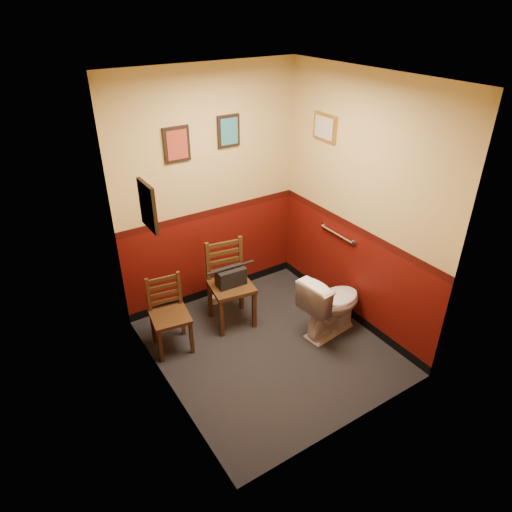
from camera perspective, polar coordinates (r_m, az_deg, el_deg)
The scene contains 17 objects.
floor at distance 4.94m, azimuth 1.59°, elevation -11.33°, with size 2.20×2.40×0.00m, color black.
ceiling at distance 3.76m, azimuth 2.21°, elevation 21.34°, with size 2.20×2.40×0.00m, color silver.
wall_back at distance 5.12m, azimuth -5.79°, elevation 7.88°, with size 2.20×2.70×0.00m, color #4A0B07.
wall_front at distance 3.40m, azimuth 13.34°, elevation -5.16°, with size 2.20×2.70×0.00m, color #4A0B07.
wall_left at distance 3.74m, azimuth -12.21°, elevation -1.49°, with size 2.40×2.70×0.00m, color #4A0B07.
wall_right at distance 4.83m, azimuth 12.76°, elevation 5.87°, with size 2.40×2.70×0.00m, color #4A0B07.
grab_bar at distance 5.14m, azimuth 10.10°, elevation 2.72°, with size 0.05×0.56×0.06m.
framed_print_back_a at distance 4.77m, azimuth -9.88°, elevation 13.57°, with size 0.28×0.04×0.36m.
framed_print_back_b at distance 5.01m, azimuth -3.45°, elevation 15.32°, with size 0.26×0.04×0.34m.
framed_print_left at distance 3.61m, azimuth -13.34°, elevation 6.09°, with size 0.04×0.30×0.38m.
framed_print_right at distance 5.00m, azimuth 8.60°, elevation 15.62°, with size 0.04×0.34×0.28m.
toilet at distance 5.00m, azimuth 9.39°, elevation -5.96°, with size 0.41×0.74×0.72m, color white.
toilet_brush at distance 5.36m, azimuth 10.81°, elevation -7.19°, with size 0.12×0.12×0.44m.
chair_left at distance 4.80m, azimuth -10.80°, elevation -7.20°, with size 0.43×0.43×0.81m.
chair_right at distance 5.05m, azimuth -3.30°, elevation -3.52°, with size 0.51×0.51×0.96m.
handbag at distance 4.95m, azimuth -3.16°, elevation -2.60°, with size 0.32×0.17×0.23m.
tp_stack at distance 5.55m, azimuth -4.75°, elevation -4.74°, with size 0.21×0.13×0.27m.
Camera 1 is at (-2.12, -3.06, 3.26)m, focal length 32.00 mm.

